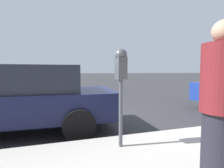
{
  "coord_description": "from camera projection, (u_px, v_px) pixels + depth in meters",
  "views": [
    {
      "loc": [
        -5.17,
        0.65,
        1.37
      ],
      "look_at": [
        -2.14,
        -0.28,
        1.14
      ],
      "focal_mm": 28.0,
      "sensor_mm": 36.0,
      "label": 1
    }
  ],
  "objects": [
    {
      "name": "ground_plane",
      "position": [
        82.0,
        117.0,
        5.22
      ],
      "size": [
        220.0,
        220.0,
        0.0
      ],
      "primitive_type": "plane",
      "color": "#333335"
    },
    {
      "name": "parking_meter",
      "position": [
        121.0,
        72.0,
        2.68
      ],
      "size": [
        0.21,
        0.19,
        1.53
      ],
      "color": "#4C5156",
      "rests_on": "sidewalk"
    },
    {
      "name": "car_navy",
      "position": [
        11.0,
        98.0,
        3.82
      ],
      "size": [
        2.09,
        4.71,
        1.49
      ],
      "rotation": [
        0.0,
        0.0,
        -0.03
      ],
      "color": "#14193D",
      "rests_on": "ground_plane"
    },
    {
      "name": "pedestrian",
      "position": [
        221.0,
        108.0,
        1.68
      ],
      "size": [
        0.38,
        0.38,
        1.67
      ],
      "rotation": [
        0.0,
        0.0,
        4.1
      ],
      "color": "#23232D",
      "rests_on": "sidewalk"
    }
  ]
}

